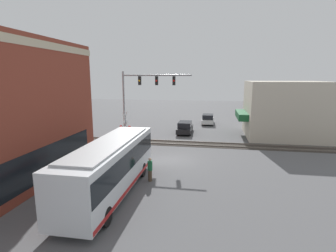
{
  "coord_description": "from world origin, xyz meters",
  "views": [
    {
      "loc": [
        -22.1,
        -3.42,
        7.31
      ],
      "look_at": [
        4.71,
        1.26,
        2.19
      ],
      "focal_mm": 28.0,
      "sensor_mm": 36.0,
      "label": 1
    }
  ],
  "objects_px": {
    "city_bus": "(111,165)",
    "crossing_signal": "(125,127)",
    "parked_car_black": "(185,128)",
    "pedestrian_near_bus": "(150,169)",
    "parked_car_white": "(208,120)"
  },
  "relations": [
    {
      "from": "crossing_signal",
      "to": "parked_car_black",
      "type": "height_order",
      "value": "crossing_signal"
    },
    {
      "from": "city_bus",
      "to": "crossing_signal",
      "type": "distance_m",
      "value": 10.7
    },
    {
      "from": "crossing_signal",
      "to": "pedestrian_near_bus",
      "type": "bearing_deg",
      "value": -150.39
    },
    {
      "from": "crossing_signal",
      "to": "parked_car_black",
      "type": "relative_size",
      "value": 0.81
    },
    {
      "from": "parked_car_white",
      "to": "pedestrian_near_bus",
      "type": "distance_m",
      "value": 24.17
    },
    {
      "from": "city_bus",
      "to": "parked_car_black",
      "type": "relative_size",
      "value": 2.3
    },
    {
      "from": "parked_car_black",
      "to": "parked_car_white",
      "type": "xyz_separation_m",
      "value": [
        7.4,
        -2.8,
        -0.01
      ]
    },
    {
      "from": "pedestrian_near_bus",
      "to": "parked_car_black",
      "type": "bearing_deg",
      "value": -2.3
    },
    {
      "from": "crossing_signal",
      "to": "city_bus",
      "type": "bearing_deg",
      "value": -165.82
    },
    {
      "from": "city_bus",
      "to": "pedestrian_near_bus",
      "type": "bearing_deg",
      "value": -39.48
    },
    {
      "from": "city_bus",
      "to": "pedestrian_near_bus",
      "type": "height_order",
      "value": "city_bus"
    },
    {
      "from": "city_bus",
      "to": "pedestrian_near_bus",
      "type": "distance_m",
      "value": 3.2
    },
    {
      "from": "parked_car_black",
      "to": "pedestrian_near_bus",
      "type": "distance_m",
      "value": 16.54
    },
    {
      "from": "parked_car_white",
      "to": "pedestrian_near_bus",
      "type": "xyz_separation_m",
      "value": [
        -23.92,
        3.47,
        0.17
      ]
    },
    {
      "from": "crossing_signal",
      "to": "parked_car_black",
      "type": "bearing_deg",
      "value": -31.51
    }
  ]
}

